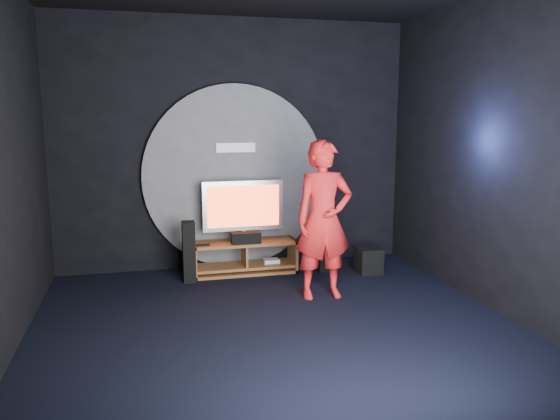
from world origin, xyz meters
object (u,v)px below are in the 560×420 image
at_px(player, 324,220).
at_px(tower_speaker_left, 189,252).
at_px(tower_speaker_right, 324,243).
at_px(media_console, 245,259).
at_px(tv, 243,208).
at_px(subwoofer, 369,260).

bearing_deg(player, tower_speaker_left, 148.06).
bearing_deg(tower_speaker_right, media_console, 170.98).
height_order(tv, subwoofer, tv).
distance_m(tower_speaker_left, subwoofer, 2.47).
distance_m(subwoofer, player, 1.45).
height_order(tv, tower_speaker_right, tv).
xyz_separation_m(tower_speaker_left, subwoofer, (2.45, -0.19, -0.23)).
bearing_deg(tower_speaker_right, subwoofer, -23.59).
distance_m(media_console, tower_speaker_right, 1.12).
height_order(tower_speaker_left, player, player).
bearing_deg(tv, player, -60.19).
xyz_separation_m(media_console, tower_speaker_right, (1.09, -0.17, 0.21)).
bearing_deg(tv, tower_speaker_right, -12.35).
height_order(media_console, player, player).
xyz_separation_m(tower_speaker_right, player, (-0.36, -1.04, 0.54)).
xyz_separation_m(tv, tower_speaker_left, (-0.78, -0.30, -0.50)).
distance_m(tv, player, 1.48).
bearing_deg(player, subwoofer, 41.37).
height_order(media_console, tv, tv).
bearing_deg(tv, tower_speaker_left, -159.14).
relative_size(tower_speaker_right, subwoofer, 2.29).
bearing_deg(tower_speaker_right, player, -109.04).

